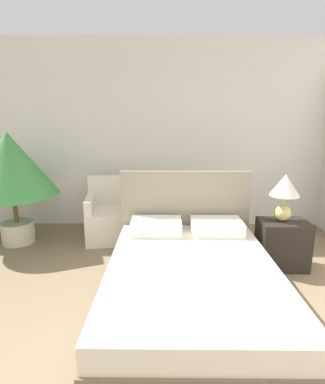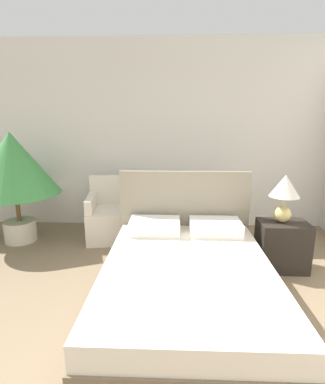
{
  "view_description": "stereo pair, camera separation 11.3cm",
  "coord_description": "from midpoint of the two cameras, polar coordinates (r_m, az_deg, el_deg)",
  "views": [
    {
      "loc": [
        0.15,
        -1.34,
        1.71
      ],
      "look_at": [
        0.11,
        2.48,
        0.78
      ],
      "focal_mm": 28.0,
      "sensor_mm": 36.0,
      "label": 1
    },
    {
      "loc": [
        0.26,
        -1.34,
        1.71
      ],
      "look_at": [
        0.11,
        2.48,
        0.78
      ],
      "focal_mm": 28.0,
      "sensor_mm": 36.0,
      "label": 2
    }
  ],
  "objects": [
    {
      "name": "wall_back",
      "position": [
        4.8,
        -0.21,
        10.58
      ],
      "size": [
        10.0,
        0.06,
        2.9
      ],
      "color": "silver",
      "rests_on": "ground_plane"
    },
    {
      "name": "bed",
      "position": [
        2.92,
        5.8,
        -16.13
      ],
      "size": [
        1.56,
        2.12,
        1.11
      ],
      "color": "brown",
      "rests_on": "ground_plane"
    },
    {
      "name": "armchair_near_window_left",
      "position": [
        4.46,
        -8.82,
        -5.1
      ],
      "size": [
        0.77,
        0.77,
        0.89
      ],
      "rotation": [
        0.0,
        0.0,
        0.14
      ],
      "color": "beige",
      "rests_on": "ground_plane"
    },
    {
      "name": "armchair_near_window_right",
      "position": [
        4.38,
        3.45,
        -5.31
      ],
      "size": [
        0.74,
        0.74,
        0.89
      ],
      "rotation": [
        0.0,
        0.0,
        -0.08
      ],
      "color": "beige",
      "rests_on": "ground_plane"
    },
    {
      "name": "potted_palm",
      "position": [
        4.55,
        -25.97,
        4.39
      ],
      "size": [
        1.22,
        1.22,
        1.55
      ],
      "color": "beige",
      "rests_on": "ground_plane"
    },
    {
      "name": "nightstand",
      "position": [
        3.81,
        22.61,
        -9.41
      ],
      "size": [
        0.55,
        0.39,
        0.57
      ],
      "color": "black",
      "rests_on": "ground_plane"
    },
    {
      "name": "table_lamp",
      "position": [
        3.62,
        23.05,
        0.07
      ],
      "size": [
        0.33,
        0.33,
        0.55
      ],
      "color": "tan",
      "rests_on": "nightstand"
    },
    {
      "name": "side_table",
      "position": [
        4.43,
        -2.71,
        -6.14
      ],
      "size": [
        0.37,
        0.37,
        0.42
      ],
      "color": "#B7AD93",
      "rests_on": "ground_plane"
    }
  ]
}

